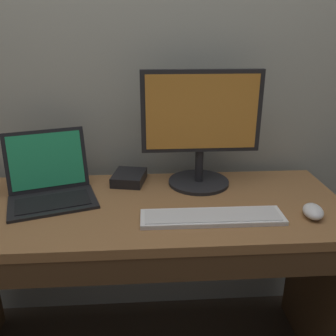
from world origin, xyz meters
The scene contains 7 objects.
back_wall centered at (0.00, 0.37, 1.37)m, with size 4.38×0.04×2.73m, color #9EA093.
desk centered at (0.00, -0.01, 0.56)m, with size 1.50×0.59×0.77m.
laptop_black centered at (-0.35, 0.08, 0.82)m, with size 0.38×0.35×0.24m.
external_monitor centered at (0.23, 0.16, 1.02)m, with size 0.47×0.25×0.47m.
wired_keyboard centered at (0.23, -0.13, 0.78)m, with size 0.49×0.12×0.02m.
computer_mouse centered at (0.58, -0.14, 0.79)m, with size 0.07×0.10×0.04m, color white.
external_drive_box centered at (-0.06, 0.21, 0.79)m, with size 0.13×0.15×0.04m, color black.
Camera 1 is at (0.02, -1.19, 1.37)m, focal length 38.39 mm.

